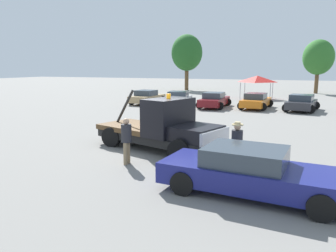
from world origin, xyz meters
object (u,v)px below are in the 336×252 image
at_px(parked_car_silver, 179,99).
at_px(tree_center, 187,53).
at_px(person_at_hood, 126,138).
at_px(parked_car_maroon, 214,100).
at_px(foreground_car, 252,172).
at_px(parked_car_tan, 147,97).
at_px(canopy_tent_red, 257,79).
at_px(person_near_truck, 237,143).
at_px(parked_car_charcoal, 302,103).
at_px(tree_left, 318,57).
at_px(parked_car_orange, 256,101).
at_px(tow_truck, 164,128).

relative_size(parked_car_silver, tree_center, 0.54).
bearing_deg(person_at_hood, parked_car_maroon, -87.82).
distance_m(person_at_hood, tree_center, 39.21).
relative_size(foreground_car, parked_car_tan, 1.24).
relative_size(foreground_car, person_at_hood, 3.12).
height_order(person_at_hood, canopy_tent_red, canopy_tent_red).
distance_m(foreground_car, canopy_tent_red, 28.98).
distance_m(foreground_car, parked_car_silver, 21.29).
bearing_deg(person_near_truck, parked_car_charcoal, 113.59).
relative_size(tree_left, tree_center, 0.85).
distance_m(person_near_truck, parked_car_orange, 18.01).
bearing_deg(tree_center, foreground_car, -68.88).
bearing_deg(parked_car_tan, tree_center, 11.04).
bearing_deg(parked_car_orange, person_near_truck, -169.78).
distance_m(person_at_hood, canopy_tent_red, 27.53).
distance_m(tow_truck, parked_car_orange, 16.20).
relative_size(parked_car_maroon, tree_center, 0.58).
bearing_deg(parked_car_orange, person_at_hood, 177.95).
height_order(person_near_truck, parked_car_tan, person_near_truck).
distance_m(parked_car_charcoal, canopy_tent_red, 10.40).
xyz_separation_m(person_at_hood, tree_center, (-10.32, 37.55, 4.58)).
relative_size(parked_car_tan, parked_car_maroon, 0.90).
bearing_deg(parked_car_tan, person_near_truck, -142.73).
distance_m(parked_car_maroon, tree_center, 22.27).
xyz_separation_m(parked_car_silver, canopy_tent_red, (5.84, 9.53, 1.55)).
relative_size(parked_car_tan, canopy_tent_red, 1.34).
height_order(parked_car_maroon, parked_car_orange, same).
distance_m(foreground_car, parked_car_charcoal, 19.63).
relative_size(person_at_hood, tree_center, 0.21).
bearing_deg(tow_truck, parked_car_charcoal, 88.80).
height_order(parked_car_tan, tree_center, tree_center).
height_order(parked_car_tan, parked_car_silver, same).
distance_m(parked_car_tan, parked_car_orange, 10.17).
distance_m(foreground_car, person_near_truck, 1.99).
distance_m(canopy_tent_red, tree_left, 12.56).
distance_m(tree_left, tree_center, 18.17).
bearing_deg(canopy_tent_red, person_at_hood, -92.82).
xyz_separation_m(tow_truck, tree_center, (-10.81, 35.17, 4.62)).
relative_size(parked_car_orange, tree_center, 0.55).
bearing_deg(parked_car_orange, canopy_tent_red, 11.72).
bearing_deg(tree_center, canopy_tent_red, -40.82).
bearing_deg(parked_car_maroon, foreground_car, -163.22).
xyz_separation_m(parked_car_silver, parked_car_maroon, (3.36, -0.07, 0.00)).
distance_m(parked_car_maroon, parked_car_charcoal, 7.15).
bearing_deg(foreground_car, parked_car_charcoal, 91.26).
bearing_deg(foreground_car, parked_car_maroon, 112.00).
xyz_separation_m(tow_truck, parked_car_charcoal, (5.52, 15.92, -0.31)).
bearing_deg(parked_car_maroon, person_at_hood, -176.48).
bearing_deg(tree_left, tow_truck, -101.68).
height_order(parked_car_maroon, tree_center, tree_center).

